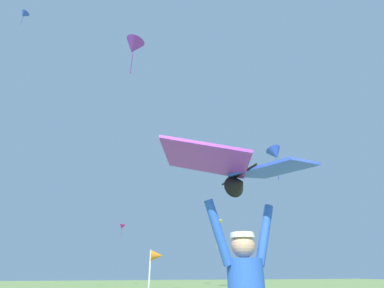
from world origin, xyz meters
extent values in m
sphere|color=tan|center=(0.09, 0.14, 1.49)|extent=(0.23, 0.23, 0.23)
cylinder|color=white|center=(0.09, 0.14, 1.59)|extent=(0.26, 0.26, 0.05)
cylinder|color=blue|center=(0.36, 0.17, 1.61)|extent=(0.28, 0.12, 0.62)
cylinder|color=blue|center=(-0.17, 0.11, 1.61)|extent=(0.28, 0.12, 0.62)
cylinder|color=black|center=(0.09, 0.14, 2.21)|extent=(0.10, 0.72, 0.02)
cube|color=blue|center=(0.53, 0.07, 2.30)|extent=(1.09, 1.05, 0.21)
cube|color=purple|center=(-0.32, -0.01, 2.30)|extent=(1.04, 0.96, 0.21)
cone|color=black|center=(0.09, 0.14, 2.11)|extent=(0.26, 0.22, 0.24)
cone|color=yellow|center=(9.41, 25.39, 5.92)|extent=(1.85, 2.05, 1.48)
cylinder|color=#A4921C|center=(9.41, 25.39, 4.47)|extent=(0.06, 0.06, 1.90)
cone|color=purple|center=(-1.21, 11.85, 15.09)|extent=(1.84, 1.85, 1.34)
cylinder|color=#602387|center=(-1.21, 11.85, 13.71)|extent=(0.06, 0.06, 1.79)
cone|color=blue|center=(9.40, 13.06, 8.95)|extent=(1.56, 1.65, 1.26)
cylinder|color=#203595|center=(9.40, 13.06, 7.79)|extent=(0.05, 0.05, 1.50)
cone|color=blue|center=(-10.57, 17.08, 21.25)|extent=(1.01, 0.94, 0.79)
cylinder|color=#203595|center=(-10.57, 17.08, 20.54)|extent=(0.03, 0.03, 0.92)
cone|color=#DB2393|center=(0.02, 34.43, 6.63)|extent=(0.91, 0.94, 0.83)
cylinder|color=#991867|center=(0.02, 34.43, 5.79)|extent=(0.03, 0.03, 1.09)
cone|color=#DB2393|center=(6.43, 25.37, 14.56)|extent=(1.41, 1.57, 1.24)
cylinder|color=#991867|center=(6.43, 25.37, 13.26)|extent=(0.05, 0.05, 1.69)
cone|color=orange|center=(-0.10, 4.28, 1.62)|extent=(0.28, 0.24, 0.24)
camera|label=1|loc=(-1.15, -2.43, 1.25)|focal=25.45mm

